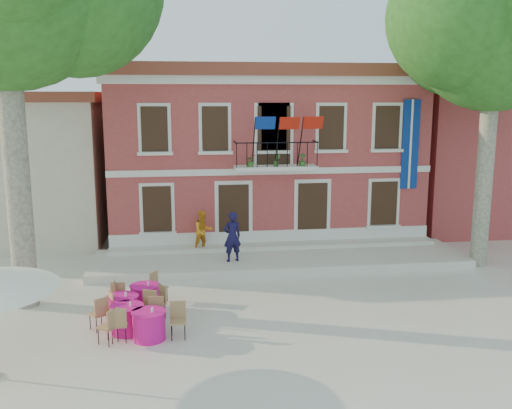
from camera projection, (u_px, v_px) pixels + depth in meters
The scene contains 12 objects.
ground at pixel (240, 307), 17.10m from camera, with size 90.00×90.00×0.00m, color beige.
main_building at pixel (260, 150), 26.37m from camera, with size 13.50×9.59×7.50m.
neighbor_west at pixel (7, 163), 25.97m from camera, with size 9.40×9.40×6.40m.
neighbor_east at pixel (490, 156), 29.02m from camera, with size 9.40×9.40×6.40m.
terrace at pixel (280, 259), 21.61m from camera, with size 14.00×3.40×0.30m, color silver.
plane_tree_east at pixel (496, 28), 19.78m from camera, with size 5.89×5.89×11.57m.
pedestrian_navy at pixel (232, 237), 20.65m from camera, with size 0.67×0.44×1.84m, color #141036.
pedestrian_orange at pixel (203, 231), 21.99m from camera, with size 0.78×0.61×1.61m, color orange.
cafe_table_0 at pixel (127, 318), 15.18m from camera, with size 1.71×1.86×0.95m.
cafe_table_1 at pixel (123, 307), 15.91m from camera, with size 1.86×1.72×0.95m.
cafe_table_3 at pixel (145, 296), 16.79m from camera, with size 1.64×1.87×0.95m.
cafe_table_4 at pixel (149, 324), 14.77m from camera, with size 1.92×0.90×0.95m.
Camera 1 is at (-1.66, -16.13, 6.25)m, focal length 40.00 mm.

